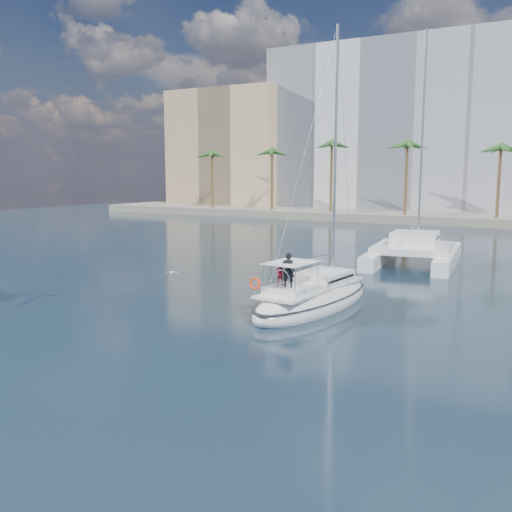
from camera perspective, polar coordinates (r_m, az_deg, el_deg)
The scene contains 9 objects.
ground at distance 29.31m, azimuth -2.01°, elevation -5.93°, with size 160.00×160.00×0.00m, color black.
quay at distance 86.79m, azimuth 19.37°, elevation 3.57°, with size 120.00×14.00×1.20m, color gray.
building_modern at distance 101.10m, azimuth 14.11°, elevation 12.02°, with size 42.00×16.00×28.00m, color silver.
building_tan_left at distance 109.23m, azimuth -2.15°, elevation 10.41°, with size 22.00×14.00×22.00m, color tan.
palm_left at distance 94.81m, azimuth -1.78°, elevation 10.27°, with size 3.60×3.60×12.30m.
palm_centre at distance 82.65m, azimuth 19.21°, elevation 10.08°, with size 3.60×3.60×12.30m.
main_sloop at distance 30.97m, azimuth 5.75°, elevation -4.22°, with size 4.44×10.96×15.85m.
catamaran at distance 47.27m, azimuth 15.55°, elevation 0.71°, with size 7.63×13.27×18.40m.
seagull at distance 37.13m, azimuth -8.37°, elevation -1.65°, with size 1.05×0.45×0.19m.
Camera 1 is at (14.73, -24.27, 7.28)m, focal length 40.00 mm.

